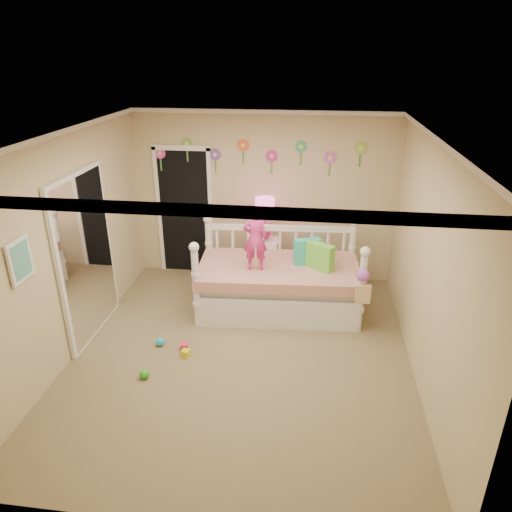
# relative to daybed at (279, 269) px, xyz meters

# --- Properties ---
(floor) EXTENTS (4.00, 4.50, 0.01)m
(floor) POSITION_rel_daybed_xyz_m (-0.34, -1.18, -0.61)
(floor) COLOR #7F684C
(floor) RESTS_ON ground
(ceiling) EXTENTS (4.00, 4.50, 0.01)m
(ceiling) POSITION_rel_daybed_xyz_m (-0.34, -1.18, 1.99)
(ceiling) COLOR white
(ceiling) RESTS_ON floor
(back_wall) EXTENTS (4.00, 0.01, 2.60)m
(back_wall) POSITION_rel_daybed_xyz_m (-0.34, 1.07, 0.69)
(back_wall) COLOR tan
(back_wall) RESTS_ON floor
(left_wall) EXTENTS (0.01, 4.50, 2.60)m
(left_wall) POSITION_rel_daybed_xyz_m (-2.34, -1.18, 0.69)
(left_wall) COLOR tan
(left_wall) RESTS_ON floor
(right_wall) EXTENTS (0.01, 4.50, 2.60)m
(right_wall) POSITION_rel_daybed_xyz_m (1.66, -1.18, 0.69)
(right_wall) COLOR tan
(right_wall) RESTS_ON floor
(crown_molding) EXTENTS (4.00, 4.50, 0.06)m
(crown_molding) POSITION_rel_daybed_xyz_m (-0.34, -1.18, 1.96)
(crown_molding) COLOR white
(crown_molding) RESTS_ON ceiling
(daybed) EXTENTS (2.30, 1.33, 1.21)m
(daybed) POSITION_rel_daybed_xyz_m (0.00, 0.00, 0.00)
(daybed) COLOR white
(daybed) RESTS_ON floor
(pillow_turquoise) EXTENTS (0.38, 0.24, 0.36)m
(pillow_turquoise) POSITION_rel_daybed_xyz_m (0.38, 0.10, 0.25)
(pillow_turquoise) COLOR #25BDA8
(pillow_turquoise) RESTS_ON daybed
(pillow_lime) EXTENTS (0.39, 0.33, 0.36)m
(pillow_lime) POSITION_rel_daybed_xyz_m (0.55, -0.05, 0.25)
(pillow_lime) COLOR #6CD03F
(pillow_lime) RESTS_ON daybed
(child) EXTENTS (0.34, 0.24, 0.88)m
(child) POSITION_rel_daybed_xyz_m (-0.31, -0.17, 0.51)
(child) COLOR #E0338F
(child) RESTS_ON daybed
(nightstand) EXTENTS (0.50, 0.41, 0.76)m
(nightstand) POSITION_rel_daybed_xyz_m (-0.28, 0.72, -0.23)
(nightstand) COLOR white
(nightstand) RESTS_ON floor
(table_lamp) EXTENTS (0.29, 0.29, 0.64)m
(table_lamp) POSITION_rel_daybed_xyz_m (-0.28, 0.72, 0.58)
(table_lamp) COLOR #E11E8F
(table_lamp) RESTS_ON nightstand
(closet_doorway) EXTENTS (0.90, 0.04, 2.07)m
(closet_doorway) POSITION_rel_daybed_xyz_m (-1.59, 1.05, 0.43)
(closet_doorway) COLOR black
(closet_doorway) RESTS_ON back_wall
(flower_decals) EXTENTS (3.40, 0.02, 0.50)m
(flower_decals) POSITION_rel_daybed_xyz_m (-0.43, 1.06, 1.33)
(flower_decals) COLOR #B2668C
(flower_decals) RESTS_ON back_wall
(mirror_closet) EXTENTS (0.07, 1.30, 2.10)m
(mirror_closet) POSITION_rel_daybed_xyz_m (-2.30, -0.88, 0.44)
(mirror_closet) COLOR white
(mirror_closet) RESTS_ON left_wall
(wall_picture) EXTENTS (0.05, 0.34, 0.42)m
(wall_picture) POSITION_rel_daybed_xyz_m (-2.31, -2.08, 0.94)
(wall_picture) COLOR white
(wall_picture) RESTS_ON left_wall
(hanging_bag) EXTENTS (0.20, 0.16, 0.36)m
(hanging_bag) POSITION_rel_daybed_xyz_m (1.06, -0.65, 0.13)
(hanging_bag) COLOR beige
(hanging_bag) RESTS_ON daybed
(toy_scatter) EXTENTS (1.04, 1.43, 0.11)m
(toy_scatter) POSITION_rel_daybed_xyz_m (-1.14, -1.62, -0.55)
(toy_scatter) COLOR #996666
(toy_scatter) RESTS_ON floor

